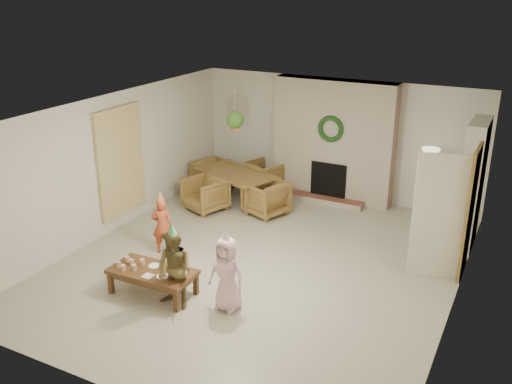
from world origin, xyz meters
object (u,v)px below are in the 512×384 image
Objects in this scene: dining_table at (235,187)px; dining_chair_right at (266,198)px; child_plaid at (175,270)px; child_red at (162,226)px; dining_chair_left at (213,176)px; dining_chair_near at (205,194)px; coffee_table_top at (152,272)px; child_pink at (227,274)px; dining_chair_far at (262,177)px.

dining_chair_right is (0.89, -0.35, 0.03)m from dining_table.
child_red is at bearing 136.21° from child_plaid.
dining_chair_left is 1.73m from dining_chair_right.
child_plaid is (1.53, -3.23, 0.24)m from dining_chair_near.
dining_chair_left is 4.34m from coffee_table_top.
dining_chair_right is at bearing 86.27° from coffee_table_top.
dining_chair_left is at bearing 119.26° from child_plaid.
dining_chair_left is 0.59× the size of coffee_table_top.
dining_table is 2.34× the size of dining_chair_near.
dining_chair_right is at bearing 0.00° from dining_table.
child_plaid is at bearing -50.96° from dining_table.
dining_table is at bearing 119.24° from child_pink.
child_pink is (1.64, -4.37, 0.20)m from dining_chair_far.
dining_table is 2.34× the size of dining_chair_right.
child_pink is at bearing -40.91° from dining_table.
child_plaid is (1.97, -4.22, 0.24)m from dining_chair_left.
child_plaid reaches higher than dining_chair_right.
coffee_table_top is 1.30× the size of child_red.
child_pink reaches higher than dining_chair_right.
dining_chair_right reaches higher than coffee_table_top.
child_pink is at bearing 126.92° from child_red.
child_red is at bearing -66.70° from dining_table.
child_red reaches higher than dining_chair_left.
child_plaid is (1.25, -3.94, 0.27)m from dining_table.
dining_chair_near is at bearing 128.33° from child_pink.
dining_chair_near and dining_chair_far have the same top height.
child_red is (-0.67, 1.16, 0.13)m from coffee_table_top.
child_pink is at bearing -31.81° from dining_chair_near.
dining_table is 2.65m from child_red.
dining_chair_near is 0.77× the size of child_red.
child_red is (0.09, -2.65, 0.18)m from dining_table.
child_pink is (1.92, -3.65, 0.24)m from dining_table.
dining_table is 4.15m from child_plaid.
dining_chair_left is 0.77× the size of child_red.
dining_chair_left is 4.74m from child_pink.
dining_chair_left is at bearing -90.00° from dining_chair_right.
dining_chair_far is 4.55m from coffee_table_top.
dining_chair_far is at bearing 90.00° from dining_chair_near.
child_pink is (0.66, 0.29, -0.03)m from child_plaid.
dining_chair_far reaches higher than coffee_table_top.
coffee_table_top is 1.10× the size of child_plaid.
coffee_table_top is 0.56m from child_plaid.
child_pink reaches higher than dining_chair_left.
dining_chair_right is 0.69× the size of child_pink.
child_red is at bearing 118.41° from coffee_table_top.
dining_table is at bearing -90.00° from dining_chair_left.
child_plaid reaches higher than coffee_table_top.
dining_table is at bearing 111.91° from child_plaid.
dining_chair_left is 4.66m from child_plaid.
child_pink is at bearing 6.13° from coffee_table_top.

